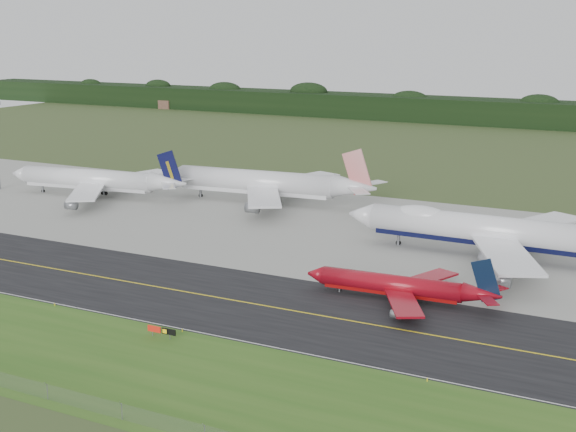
{
  "coord_description": "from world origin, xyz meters",
  "views": [
    {
      "loc": [
        64.76,
        -118.78,
        47.1
      ],
      "look_at": [
        -6.73,
        22.0,
        9.47
      ],
      "focal_mm": 50.0,
      "sensor_mm": 36.0,
      "label": 1
    }
  ],
  "objects_px": {
    "jet_navy_gold": "(97,180)",
    "jet_star_tail": "(267,183)",
    "taxiway_sign": "(161,330)",
    "jet_red_737": "(402,286)",
    "jet_ba_747": "(493,231)"
  },
  "relations": [
    {
      "from": "jet_ba_747",
      "to": "jet_red_737",
      "type": "height_order",
      "value": "jet_ba_747"
    },
    {
      "from": "jet_star_tail",
      "to": "jet_ba_747",
      "type": "bearing_deg",
      "value": -20.53
    },
    {
      "from": "jet_navy_gold",
      "to": "jet_star_tail",
      "type": "distance_m",
      "value": 48.52
    },
    {
      "from": "jet_ba_747",
      "to": "taxiway_sign",
      "type": "xyz_separation_m",
      "value": [
        -35.27,
        -67.48,
        -4.48
      ]
    },
    {
      "from": "jet_navy_gold",
      "to": "jet_star_tail",
      "type": "relative_size",
      "value": 0.9
    },
    {
      "from": "jet_ba_747",
      "to": "jet_navy_gold",
      "type": "relative_size",
      "value": 1.18
    },
    {
      "from": "jet_red_737",
      "to": "taxiway_sign",
      "type": "height_order",
      "value": "jet_red_737"
    },
    {
      "from": "jet_ba_747",
      "to": "jet_star_tail",
      "type": "height_order",
      "value": "jet_ba_747"
    },
    {
      "from": "taxiway_sign",
      "to": "jet_red_737",
      "type": "bearing_deg",
      "value": 50.55
    },
    {
      "from": "jet_ba_747",
      "to": "jet_navy_gold",
      "type": "distance_m",
      "value": 113.54
    },
    {
      "from": "jet_navy_gold",
      "to": "taxiway_sign",
      "type": "distance_m",
      "value": 110.23
    },
    {
      "from": "taxiway_sign",
      "to": "jet_navy_gold",
      "type": "bearing_deg",
      "value": 134.9
    },
    {
      "from": "jet_red_737",
      "to": "jet_star_tail",
      "type": "bearing_deg",
      "value": 134.82
    },
    {
      "from": "jet_star_tail",
      "to": "jet_red_737",
      "type": "bearing_deg",
      "value": -45.18
    },
    {
      "from": "jet_ba_747",
      "to": "taxiway_sign",
      "type": "relative_size",
      "value": 12.95
    }
  ]
}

